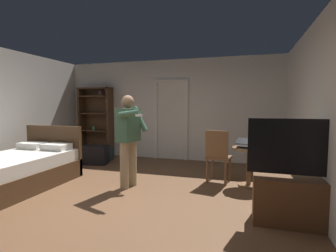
% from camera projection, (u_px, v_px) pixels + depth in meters
% --- Properties ---
extents(ground_plane, '(7.10, 7.10, 0.00)m').
position_uv_depth(ground_plane, '(106.00, 201.00, 3.87)').
color(ground_plane, brown).
extents(wall_back, '(6.04, 0.12, 2.65)m').
position_uv_depth(wall_back, '(169.00, 110.00, 6.90)').
color(wall_back, silver).
rests_on(wall_back, ground_plane).
extents(wall_right, '(0.12, 6.70, 2.65)m').
position_uv_depth(wall_right, '(335.00, 116.00, 2.90)').
color(wall_right, silver).
rests_on(wall_right, ground_plane).
extents(doorway_frame, '(0.93, 0.08, 2.13)m').
position_uv_depth(doorway_frame, '(171.00, 114.00, 6.81)').
color(doorway_frame, white).
rests_on(doorway_frame, ground_plane).
extents(bed, '(1.32, 2.01, 1.02)m').
position_uv_depth(bed, '(19.00, 169.00, 4.56)').
color(bed, '#4C331E').
rests_on(bed, ground_plane).
extents(bookshelf, '(0.98, 0.32, 1.95)m').
position_uv_depth(bookshelf, '(96.00, 119.00, 7.32)').
color(bookshelf, '#4C331E').
rests_on(bookshelf, ground_plane).
extents(tv_flatscreen, '(1.15, 0.40, 1.29)m').
position_uv_depth(tv_flatscreen, '(296.00, 193.00, 3.07)').
color(tv_flatscreen, brown).
rests_on(tv_flatscreen, ground_plane).
extents(side_table, '(0.60, 0.60, 0.70)m').
position_uv_depth(side_table, '(249.00, 160.00, 4.54)').
color(side_table, brown).
rests_on(side_table, ground_plane).
extents(laptop, '(0.40, 0.40, 0.17)m').
position_uv_depth(laptop, '(247.00, 145.00, 4.49)').
color(laptop, black).
rests_on(laptop, side_table).
extents(bottle_on_table, '(0.06, 0.06, 0.25)m').
position_uv_depth(bottle_on_table, '(258.00, 143.00, 4.40)').
color(bottle_on_table, '#324915').
rests_on(bottle_on_table, side_table).
extents(wooden_chair, '(0.49, 0.49, 0.99)m').
position_uv_depth(wooden_chair, '(218.00, 154.00, 4.73)').
color(wooden_chair, brown).
rests_on(wooden_chair, ground_plane).
extents(person_blue_shirt, '(0.59, 0.64, 1.62)m').
position_uv_depth(person_blue_shirt, '(129.00, 135.00, 4.47)').
color(person_blue_shirt, tan).
rests_on(person_blue_shirt, ground_plane).
extents(suitcase_dark, '(0.65, 0.46, 0.46)m').
position_uv_depth(suitcase_dark, '(95.00, 155.00, 6.29)').
color(suitcase_dark, black).
rests_on(suitcase_dark, ground_plane).
extents(suitcase_small, '(0.52, 0.46, 0.37)m').
position_uv_depth(suitcase_small, '(102.00, 154.00, 6.65)').
color(suitcase_small, '#1E2D38').
rests_on(suitcase_small, ground_plane).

